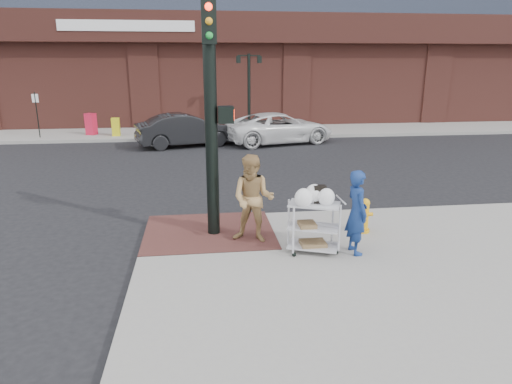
{
  "coord_description": "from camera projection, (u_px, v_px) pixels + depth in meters",
  "views": [
    {
      "loc": [
        -0.78,
        -8.53,
        3.73
      ],
      "look_at": [
        0.33,
        0.08,
        1.25
      ],
      "focal_mm": 32.0,
      "sensor_mm": 36.0,
      "label": 1
    }
  ],
  "objects": [
    {
      "name": "ground",
      "position": [
        240.0,
        253.0,
        9.25
      ],
      "size": [
        220.0,
        220.0,
        0.0
      ],
      "primitive_type": "plane",
      "color": "black",
      "rests_on": "ground"
    },
    {
      "name": "sidewalk_far",
      "position": [
        344.0,
        104.0,
        41.28
      ],
      "size": [
        65.0,
        36.0,
        0.15
      ],
      "primitive_type": "cube",
      "color": "gray",
      "rests_on": "ground"
    },
    {
      "name": "brick_curb_ramp",
      "position": [
        209.0,
        231.0,
        9.99
      ],
      "size": [
        2.8,
        2.4,
        0.01
      ],
      "primitive_type": "cube",
      "color": "#492522",
      "rests_on": "sidewalk_near"
    },
    {
      "name": "lamp_post",
      "position": [
        249.0,
        84.0,
        24.04
      ],
      "size": [
        1.32,
        0.22,
        4.0
      ],
      "color": "black",
      "rests_on": "sidewalk_far"
    },
    {
      "name": "parking_sign",
      "position": [
        37.0,
        115.0,
        22.17
      ],
      "size": [
        0.05,
        0.05,
        2.2
      ],
      "primitive_type": "cylinder",
      "color": "black",
      "rests_on": "sidewalk_far"
    },
    {
      "name": "traffic_signal_pole",
      "position": [
        212.0,
        108.0,
        9.15
      ],
      "size": [
        0.61,
        0.51,
        5.0
      ],
      "color": "black",
      "rests_on": "sidewalk_near"
    },
    {
      "name": "woman_blue",
      "position": [
        357.0,
        212.0,
        8.68
      ],
      "size": [
        0.45,
        0.64,
        1.65
      ],
      "primitive_type": "imported",
      "rotation": [
        0.0,
        0.0,
        1.67
      ],
      "color": "navy",
      "rests_on": "sidewalk_near"
    },
    {
      "name": "pedestrian_tan",
      "position": [
        253.0,
        199.0,
        9.23
      ],
      "size": [
        1.07,
        0.95,
        1.81
      ],
      "primitive_type": "imported",
      "rotation": [
        0.0,
        0.0,
        -0.35
      ],
      "color": "#A27D4C",
      "rests_on": "sidewalk_near"
    },
    {
      "name": "sedan_dark",
      "position": [
        187.0,
        130.0,
        20.79
      ],
      "size": [
        4.78,
        2.74,
        1.49
      ],
      "primitive_type": "imported",
      "rotation": [
        0.0,
        0.0,
        1.84
      ],
      "color": "black",
      "rests_on": "ground"
    },
    {
      "name": "minivan_white",
      "position": [
        279.0,
        128.0,
        21.59
      ],
      "size": [
        5.62,
        3.64,
        1.44
      ],
      "primitive_type": "imported",
      "rotation": [
        0.0,
        0.0,
        1.83
      ],
      "color": "silver",
      "rests_on": "ground"
    },
    {
      "name": "utility_cart",
      "position": [
        314.0,
        222.0,
        8.79
      ],
      "size": [
        1.08,
        0.84,
        1.33
      ],
      "color": "#B3B3B9",
      "rests_on": "sidewalk_near"
    },
    {
      "name": "fire_hydrant",
      "position": [
        365.0,
        215.0,
        9.86
      ],
      "size": [
        0.36,
        0.25,
        0.76
      ],
      "color": "orange",
      "rests_on": "sidewalk_near"
    },
    {
      "name": "newsbox_red",
      "position": [
        91.0,
        124.0,
        23.17
      ],
      "size": [
        0.58,
        0.56,
        1.08
      ],
      "primitive_type": "cube",
      "rotation": [
        0.0,
        0.0,
        -0.43
      ],
      "color": "red",
      "rests_on": "sidewalk_far"
    },
    {
      "name": "newsbox_yellow",
      "position": [
        116.0,
        127.0,
        22.81
      ],
      "size": [
        0.39,
        0.36,
        0.9
      ],
      "primitive_type": "cube",
      "rotation": [
        0.0,
        0.0,
        0.04
      ],
      "color": "gold",
      "rests_on": "sidewalk_far"
    }
  ]
}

